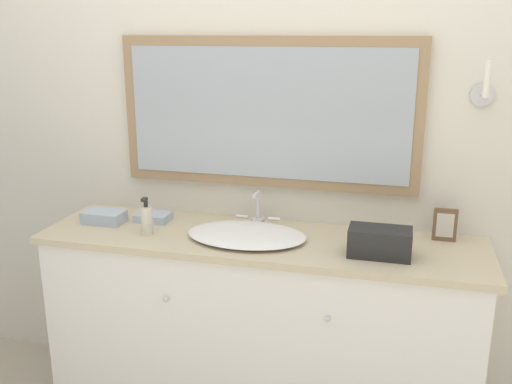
% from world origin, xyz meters
% --- Properties ---
extents(wall_back, '(8.00, 0.18, 2.55)m').
position_xyz_m(wall_back, '(-0.00, 0.55, 1.28)').
color(wall_back, silver).
rests_on(wall_back, ground_plane).
extents(vanity_counter, '(1.89, 0.51, 0.85)m').
position_xyz_m(vanity_counter, '(0.00, 0.27, 0.43)').
color(vanity_counter, white).
rests_on(vanity_counter, ground_plane).
extents(sink_basin, '(0.51, 0.39, 0.16)m').
position_xyz_m(sink_basin, '(-0.05, 0.26, 0.87)').
color(sink_basin, white).
rests_on(sink_basin, vanity_counter).
extents(soap_bottle, '(0.05, 0.05, 0.17)m').
position_xyz_m(soap_bottle, '(-0.48, 0.19, 0.92)').
color(soap_bottle, beige).
rests_on(soap_bottle, vanity_counter).
extents(appliance_box, '(0.24, 0.13, 0.11)m').
position_xyz_m(appliance_box, '(0.50, 0.20, 0.91)').
color(appliance_box, black).
rests_on(appliance_box, vanity_counter).
extents(picture_frame, '(0.10, 0.01, 0.14)m').
position_xyz_m(picture_frame, '(0.76, 0.43, 0.92)').
color(picture_frame, brown).
rests_on(picture_frame, vanity_counter).
extents(hand_towel_near_sink, '(0.18, 0.12, 0.05)m').
position_xyz_m(hand_towel_near_sink, '(-0.73, 0.28, 0.88)').
color(hand_towel_near_sink, '#A8B7C6').
rests_on(hand_towel_near_sink, vanity_counter).
extents(hand_towel_far_corner, '(0.15, 0.11, 0.04)m').
position_xyz_m(hand_towel_far_corner, '(-0.53, 0.36, 0.87)').
color(hand_towel_far_corner, '#A8B7C6').
rests_on(hand_towel_far_corner, vanity_counter).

